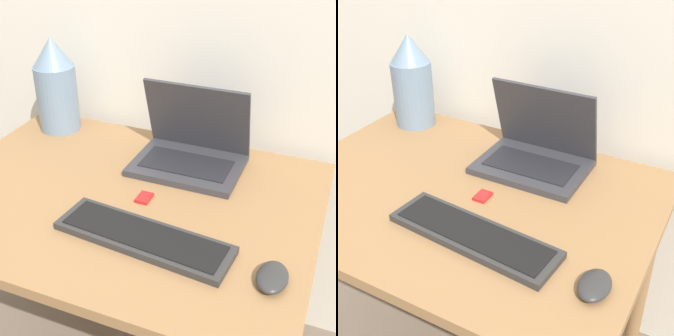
% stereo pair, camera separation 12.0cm
% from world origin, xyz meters
% --- Properties ---
extents(desk, '(1.05, 0.78, 0.74)m').
position_xyz_m(desk, '(0.00, 0.39, 0.64)').
color(desk, olive).
rests_on(desk, ground_plane).
extents(laptop, '(0.32, 0.23, 0.24)m').
position_xyz_m(laptop, '(0.12, 0.62, 0.79)').
color(laptop, '#333338').
rests_on(laptop, desk).
extents(keyboard, '(0.44, 0.16, 0.02)m').
position_xyz_m(keyboard, '(0.13, 0.23, 0.75)').
color(keyboard, '#2D2D2D').
rests_on(keyboard, desk).
extents(mouse, '(0.07, 0.10, 0.03)m').
position_xyz_m(mouse, '(0.44, 0.21, 0.76)').
color(mouse, '#2D2D2D').
rests_on(mouse, desk).
extents(vase, '(0.14, 0.14, 0.32)m').
position_xyz_m(vase, '(-0.39, 0.68, 0.90)').
color(vase, slate).
rests_on(vase, desk).
extents(mp3_player, '(0.04, 0.05, 0.01)m').
position_xyz_m(mp3_player, '(0.07, 0.39, 0.75)').
color(mp3_player, red).
rests_on(mp3_player, desk).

